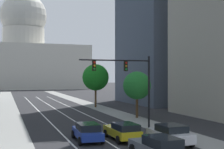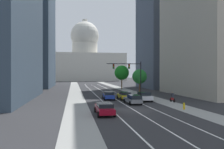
% 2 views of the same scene
% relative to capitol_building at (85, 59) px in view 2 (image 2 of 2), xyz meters
% --- Properties ---
extents(ground_plane, '(400.00, 400.00, 0.00)m').
position_rel_capitol_building_xyz_m(ground_plane, '(0.00, -82.99, -14.43)').
color(ground_plane, '#2B2B2D').
extents(sidewalk_left, '(3.23, 130.00, 0.01)m').
position_rel_capitol_building_xyz_m(sidewalk_left, '(-7.22, -87.99, -14.43)').
color(sidewalk_left, gray).
rests_on(sidewalk_left, ground).
extents(sidewalk_right, '(3.23, 130.00, 0.01)m').
position_rel_capitol_building_xyz_m(sidewalk_right, '(7.22, -87.99, -14.43)').
color(sidewalk_right, gray).
rests_on(sidewalk_right, ground).
extents(lane_stripe_left, '(0.16, 90.00, 0.01)m').
position_rel_capitol_building_xyz_m(lane_stripe_left, '(-2.80, -97.99, -14.42)').
color(lane_stripe_left, white).
rests_on(lane_stripe_left, ground).
extents(lane_stripe_center, '(0.16, 90.00, 0.01)m').
position_rel_capitol_building_xyz_m(lane_stripe_center, '(0.00, -97.99, -14.42)').
color(lane_stripe_center, white).
rests_on(lane_stripe_center, ground).
extents(lane_stripe_right, '(0.16, 90.00, 0.01)m').
position_rel_capitol_building_xyz_m(lane_stripe_right, '(2.80, -97.99, -14.42)').
color(lane_stripe_right, white).
rests_on(lane_stripe_right, ground).
extents(office_tower_far_left, '(19.73, 27.92, 55.68)m').
position_rel_capitol_building_xyz_m(office_tower_far_left, '(-24.63, -68.31, 13.45)').
color(office_tower_far_left, '#334251').
rests_on(office_tower_far_left, ground).
extents(office_tower_near_right, '(17.21, 24.92, 41.78)m').
position_rel_capitol_building_xyz_m(office_tower_near_right, '(23.41, -106.42, 6.49)').
color(office_tower_near_right, '#B7AD99').
rests_on(office_tower_near_right, ground).
extents(office_tower_far_right, '(15.11, 19.17, 38.38)m').
position_rel_capitol_building_xyz_m(office_tower_far_right, '(22.39, -80.43, 4.79)').
color(office_tower_far_right, '#4C5666').
rests_on(office_tower_far_right, ground).
extents(capitol_building, '(52.27, 24.06, 41.21)m').
position_rel_capitol_building_xyz_m(capitol_building, '(0.00, 0.00, 0.00)').
color(capitol_building, beige).
rests_on(capitol_building, ground).
extents(car_white, '(2.23, 4.20, 1.52)m').
position_rel_capitol_building_xyz_m(car_white, '(4.20, -114.18, -13.63)').
color(car_white, silver).
rests_on(car_white, ground).
extents(car_gray, '(2.16, 4.51, 1.47)m').
position_rel_capitol_building_xyz_m(car_gray, '(1.41, -117.52, -13.66)').
color(car_gray, slate).
rests_on(car_gray, ground).
extents(car_yellow, '(2.02, 4.42, 1.44)m').
position_rel_capitol_building_xyz_m(car_yellow, '(1.40, -111.45, -13.67)').
color(car_yellow, yellow).
rests_on(car_yellow, ground).
extents(car_blue, '(2.08, 4.47, 1.44)m').
position_rel_capitol_building_xyz_m(car_blue, '(-1.40, -110.87, -13.67)').
color(car_blue, '#1E389E').
rests_on(car_blue, ground).
extents(car_crimson, '(2.01, 4.75, 1.39)m').
position_rel_capitol_building_xyz_m(car_crimson, '(-4.20, -125.61, -13.68)').
color(car_crimson, maroon).
rests_on(car_crimson, ground).
extents(traffic_signal_mast, '(7.17, 0.39, 7.17)m').
position_rel_capitol_building_xyz_m(traffic_signal_mast, '(3.76, -106.97, -9.30)').
color(traffic_signal_mast, black).
rests_on(traffic_signal_mast, ground).
extents(fire_hydrant, '(0.26, 0.35, 0.91)m').
position_rel_capitol_building_xyz_m(fire_hydrant, '(6.60, -123.71, -13.97)').
color(fire_hydrant, yellow).
rests_on(fire_hydrant, ground).
extents(cyclist, '(0.38, 1.70, 1.72)m').
position_rel_capitol_building_xyz_m(cyclist, '(8.41, -116.40, -13.58)').
color(cyclist, black).
rests_on(cyclist, ground).
extents(street_tree_near_right, '(4.44, 4.44, 7.25)m').
position_rel_capitol_building_xyz_m(street_tree_near_right, '(6.86, -84.45, -9.42)').
color(street_tree_near_right, '#51381E').
rests_on(street_tree_near_right, ground).
extents(street_tree_mid_right, '(3.51, 3.51, 5.80)m').
position_rel_capitol_building_xyz_m(street_tree_mid_right, '(8.03, -99.10, -10.41)').
color(street_tree_mid_right, '#51381E').
rests_on(street_tree_mid_right, ground).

